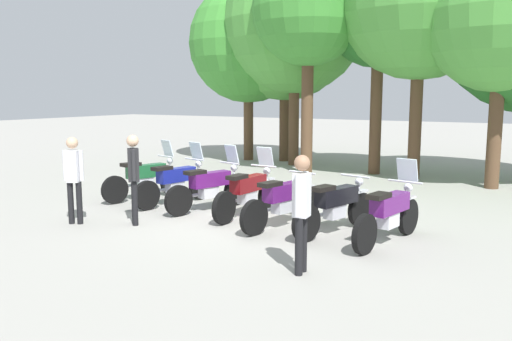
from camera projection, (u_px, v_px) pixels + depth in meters
name	position (u px, v px, depth m)	size (l,w,h in m)	color
ground_plane	(244.00, 218.00, 10.53)	(80.00, 80.00, 0.00)	#9E9B93
motorcycle_0	(146.00, 177.00, 12.38)	(0.85, 2.13, 1.37)	black
motorcycle_1	(176.00, 182.00, 11.78)	(0.75, 2.17, 1.37)	black
motorcycle_2	(210.00, 186.00, 11.18)	(0.85, 2.13, 1.37)	black
motorcycle_3	(248.00, 191.00, 10.62)	(0.62, 2.19, 1.37)	black
motorcycle_4	(283.00, 201.00, 9.76)	(0.77, 2.16, 0.99)	black
motorcycle_5	(336.00, 205.00, 9.33)	(0.83, 2.13, 0.99)	black
motorcycle_6	(389.00, 213.00, 8.69)	(0.73, 2.17, 1.37)	black
person_0	(74.00, 174.00, 9.93)	(0.40, 0.29, 1.67)	black
person_1	(134.00, 172.00, 9.88)	(0.34, 0.34, 1.71)	black
person_2	(302.00, 205.00, 7.15)	(0.23, 0.41, 1.65)	black
tree_0	(248.00, 43.00, 19.24)	(4.36, 4.36, 6.50)	brown
tree_1	(295.00, 22.00, 17.72)	(4.82, 4.82, 7.29)	brown
tree_2	(285.00, 31.00, 18.86)	(4.99, 4.99, 7.22)	brown
tree_3	(308.00, 10.00, 15.55)	(3.37, 3.37, 6.64)	brown
tree_4	(379.00, 11.00, 15.68)	(3.42, 3.42, 6.66)	brown
tree_6	(503.00, 13.00, 13.22)	(4.01, 4.01, 6.51)	brown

